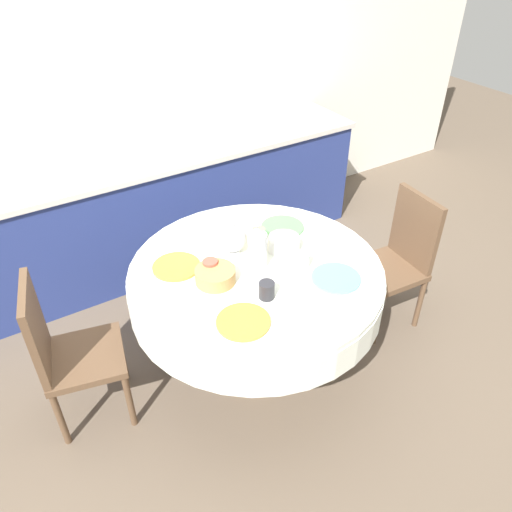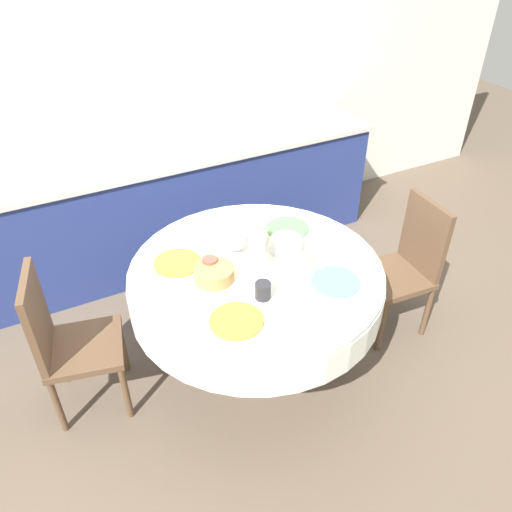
# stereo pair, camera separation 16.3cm
# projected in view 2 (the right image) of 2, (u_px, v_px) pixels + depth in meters

# --- Properties ---
(ground_plane) EXTENTS (12.00, 12.00, 0.00)m
(ground_plane) POSITION_uv_depth(u_px,v_px,m) (256.00, 365.00, 3.13)
(ground_plane) COLOR brown
(wall_back) EXTENTS (7.00, 0.05, 2.60)m
(wall_back) POSITION_uv_depth(u_px,v_px,m) (146.00, 82.00, 3.61)
(wall_back) COLOR silver
(wall_back) RESTS_ON ground_plane
(kitchen_counter) EXTENTS (3.24, 0.64, 0.90)m
(kitchen_counter) POSITION_uv_depth(u_px,v_px,m) (173.00, 204.00, 3.86)
(kitchen_counter) COLOR navy
(kitchen_counter) RESTS_ON ground_plane
(dining_table) EXTENTS (1.38, 1.38, 0.77)m
(dining_table) POSITION_uv_depth(u_px,v_px,m) (256.00, 286.00, 2.75)
(dining_table) COLOR tan
(dining_table) RESTS_ON ground_plane
(chair_left) EXTENTS (0.43, 0.43, 0.92)m
(chair_left) POSITION_uv_depth(u_px,v_px,m) (406.00, 263.00, 3.17)
(chair_left) COLOR brown
(chair_left) RESTS_ON ground_plane
(chair_right) EXTENTS (0.48, 0.48, 0.92)m
(chair_right) POSITION_uv_depth(u_px,v_px,m) (66.00, 339.00, 2.62)
(chair_right) COLOR brown
(chair_right) RESTS_ON ground_plane
(plate_near_left) EXTENTS (0.26, 0.26, 0.01)m
(plate_near_left) POSITION_uv_depth(u_px,v_px,m) (236.00, 321.00, 2.34)
(plate_near_left) COLOR orange
(plate_near_left) RESTS_ON dining_table
(cup_near_left) EXTENTS (0.08, 0.08, 0.09)m
(cup_near_left) POSITION_uv_depth(u_px,v_px,m) (263.00, 290.00, 2.46)
(cup_near_left) COLOR #28282D
(cup_near_left) RESTS_ON dining_table
(plate_near_right) EXTENTS (0.26, 0.26, 0.01)m
(plate_near_right) POSITION_uv_depth(u_px,v_px,m) (335.00, 282.00, 2.57)
(plate_near_right) COLOR #60BCB7
(plate_near_right) RESTS_ON dining_table
(cup_near_right) EXTENTS (0.08, 0.08, 0.09)m
(cup_near_right) POSITION_uv_depth(u_px,v_px,m) (302.00, 263.00, 2.64)
(cup_near_right) COLOR white
(cup_near_right) RESTS_ON dining_table
(plate_far_left) EXTENTS (0.26, 0.26, 0.01)m
(plate_far_left) POSITION_uv_depth(u_px,v_px,m) (177.00, 263.00, 2.71)
(plate_far_left) COLOR orange
(plate_far_left) RESTS_ON dining_table
(cup_far_left) EXTENTS (0.08, 0.08, 0.09)m
(cup_far_left) POSITION_uv_depth(u_px,v_px,m) (210.00, 266.00, 2.62)
(cup_far_left) COLOR #CC4C3D
(cup_far_left) RESTS_ON dining_table
(plate_far_right) EXTENTS (0.26, 0.26, 0.01)m
(plate_far_right) POSITION_uv_depth(u_px,v_px,m) (287.00, 228.00, 2.99)
(plate_far_right) COLOR #5BA85B
(plate_far_right) RESTS_ON dining_table
(cup_far_right) EXTENTS (0.08, 0.08, 0.09)m
(cup_far_right) POSITION_uv_depth(u_px,v_px,m) (261.00, 236.00, 2.85)
(cup_far_right) COLOR #DBB766
(cup_far_right) RESTS_ON dining_table
(coffee_carafe) EXTENTS (0.10, 0.10, 0.28)m
(coffee_carafe) POSITION_uv_depth(u_px,v_px,m) (258.00, 247.00, 2.62)
(coffee_carafe) COLOR #B2B2B7
(coffee_carafe) RESTS_ON dining_table
(teapot) EXTENTS (0.21, 0.15, 0.20)m
(teapot) POSITION_uv_depth(u_px,v_px,m) (234.00, 237.00, 2.76)
(teapot) COLOR white
(teapot) RESTS_ON dining_table
(bread_basket) EXTENTS (0.21, 0.21, 0.07)m
(bread_basket) POSITION_uv_depth(u_px,v_px,m) (214.00, 274.00, 2.58)
(bread_basket) COLOR #AD844C
(bread_basket) RESTS_ON dining_table
(fruit_bowl) EXTENTS (0.18, 0.18, 0.08)m
(fruit_bowl) POSITION_uv_depth(u_px,v_px,m) (286.00, 245.00, 2.79)
(fruit_bowl) COLOR silver
(fruit_bowl) RESTS_ON dining_table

